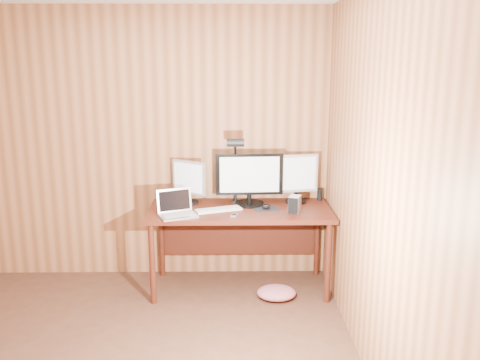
{
  "coord_description": "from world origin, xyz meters",
  "views": [
    {
      "loc": [
        0.87,
        -2.65,
        2.01
      ],
      "look_at": [
        0.93,
        1.58,
        1.02
      ],
      "focal_mm": 38.0,
      "sensor_mm": 36.0,
      "label": 1
    }
  ],
  "objects_px": {
    "monitor_right": "(296,177)",
    "desk": "(240,219)",
    "hard_drive": "(295,204)",
    "speaker": "(320,194)",
    "keyboard": "(218,210)",
    "phone": "(234,215)",
    "mouse": "(266,206)",
    "monitor_left": "(189,181)",
    "desk_lamp": "(235,161)",
    "laptop": "(176,209)",
    "monitor_center": "(249,178)"
  },
  "relations": [
    {
      "from": "keyboard",
      "to": "phone",
      "type": "xyz_separation_m",
      "value": [
        0.14,
        -0.15,
        -0.0
      ]
    },
    {
      "from": "desk",
      "to": "monitor_right",
      "type": "xyz_separation_m",
      "value": [
        0.52,
        0.12,
        0.36
      ]
    },
    {
      "from": "desk",
      "to": "hard_drive",
      "type": "xyz_separation_m",
      "value": [
        0.47,
        -0.19,
        0.19
      ]
    },
    {
      "from": "monitor_right",
      "to": "speaker",
      "type": "bearing_deg",
      "value": 7.12
    },
    {
      "from": "hard_drive",
      "to": "monitor_left",
      "type": "bearing_deg",
      "value": -177.84
    },
    {
      "from": "desk",
      "to": "phone",
      "type": "bearing_deg",
      "value": -99.9
    },
    {
      "from": "mouse",
      "to": "monitor_left",
      "type": "bearing_deg",
      "value": 166.53
    },
    {
      "from": "monitor_right",
      "to": "mouse",
      "type": "relative_size",
      "value": 3.95
    },
    {
      "from": "phone",
      "to": "desk",
      "type": "bearing_deg",
      "value": 94.63
    },
    {
      "from": "desk",
      "to": "mouse",
      "type": "xyz_separation_m",
      "value": [
        0.23,
        -0.08,
        0.15
      ]
    },
    {
      "from": "hard_drive",
      "to": "speaker",
      "type": "bearing_deg",
      "value": 73.59
    },
    {
      "from": "desk",
      "to": "monitor_center",
      "type": "relative_size",
      "value": 2.66
    },
    {
      "from": "desk",
      "to": "phone",
      "type": "distance_m",
      "value": 0.32
    },
    {
      "from": "phone",
      "to": "monitor_right",
      "type": "bearing_deg",
      "value": 50.25
    },
    {
      "from": "phone",
      "to": "desk_lamp",
      "type": "bearing_deg",
      "value": 102.56
    },
    {
      "from": "keyboard",
      "to": "mouse",
      "type": "relative_size",
      "value": 3.72
    },
    {
      "from": "keyboard",
      "to": "phone",
      "type": "height_order",
      "value": "keyboard"
    },
    {
      "from": "monitor_center",
      "to": "monitor_left",
      "type": "xyz_separation_m",
      "value": [
        -0.54,
        0.05,
        -0.03
      ]
    },
    {
      "from": "laptop",
      "to": "speaker",
      "type": "distance_m",
      "value": 1.36
    },
    {
      "from": "monitor_right",
      "to": "desk",
      "type": "bearing_deg",
      "value": -177.86
    },
    {
      "from": "monitor_left",
      "to": "hard_drive",
      "type": "height_order",
      "value": "monitor_left"
    },
    {
      "from": "mouse",
      "to": "desk_lamp",
      "type": "bearing_deg",
      "value": 154.8
    },
    {
      "from": "desk",
      "to": "laptop",
      "type": "distance_m",
      "value": 0.62
    },
    {
      "from": "desk",
      "to": "speaker",
      "type": "xyz_separation_m",
      "value": [
        0.75,
        0.2,
        0.18
      ]
    },
    {
      "from": "keyboard",
      "to": "speaker",
      "type": "height_order",
      "value": "speaker"
    },
    {
      "from": "monitor_center",
      "to": "hard_drive",
      "type": "xyz_separation_m",
      "value": [
        0.38,
        -0.24,
        -0.17
      ]
    },
    {
      "from": "mouse",
      "to": "hard_drive",
      "type": "xyz_separation_m",
      "value": [
        0.24,
        -0.1,
        0.05
      ]
    },
    {
      "from": "mouse",
      "to": "hard_drive",
      "type": "distance_m",
      "value": 0.26
    },
    {
      "from": "monitor_center",
      "to": "monitor_left",
      "type": "distance_m",
      "value": 0.55
    },
    {
      "from": "monitor_center",
      "to": "monitor_right",
      "type": "height_order",
      "value": "monitor_center"
    },
    {
      "from": "hard_drive",
      "to": "speaker",
      "type": "relative_size",
      "value": 1.35
    },
    {
      "from": "desk_lamp",
      "to": "keyboard",
      "type": "bearing_deg",
      "value": -125.25
    },
    {
      "from": "keyboard",
      "to": "hard_drive",
      "type": "distance_m",
      "value": 0.66
    },
    {
      "from": "desk",
      "to": "monitor_right",
      "type": "height_order",
      "value": "monitor_right"
    },
    {
      "from": "hard_drive",
      "to": "desk",
      "type": "bearing_deg",
      "value": 177.96
    },
    {
      "from": "monitor_center",
      "to": "speaker",
      "type": "bearing_deg",
      "value": 9.45
    },
    {
      "from": "monitor_center",
      "to": "keyboard",
      "type": "relative_size",
      "value": 1.43
    },
    {
      "from": "monitor_left",
      "to": "mouse",
      "type": "bearing_deg",
      "value": 17.02
    },
    {
      "from": "laptop",
      "to": "desk_lamp",
      "type": "height_order",
      "value": "desk_lamp"
    },
    {
      "from": "monitor_left",
      "to": "hard_drive",
      "type": "xyz_separation_m",
      "value": [
        0.92,
        -0.29,
        -0.14
      ]
    },
    {
      "from": "desk",
      "to": "keyboard",
      "type": "distance_m",
      "value": 0.26
    },
    {
      "from": "desk",
      "to": "monitor_left",
      "type": "xyz_separation_m",
      "value": [
        -0.46,
        0.11,
        0.33
      ]
    },
    {
      "from": "desk",
      "to": "keyboard",
      "type": "relative_size",
      "value": 3.81
    },
    {
      "from": "desk_lamp",
      "to": "mouse",
      "type": "bearing_deg",
      "value": -23.52
    },
    {
      "from": "desk",
      "to": "desk_lamp",
      "type": "relative_size",
      "value": 2.46
    },
    {
      "from": "monitor_left",
      "to": "phone",
      "type": "relative_size",
      "value": 4.07
    },
    {
      "from": "speaker",
      "to": "phone",
      "type": "bearing_deg",
      "value": -148.79
    },
    {
      "from": "monitor_left",
      "to": "mouse",
      "type": "relative_size",
      "value": 3.48
    },
    {
      "from": "phone",
      "to": "speaker",
      "type": "bearing_deg",
      "value": 45.74
    },
    {
      "from": "speaker",
      "to": "keyboard",
      "type": "bearing_deg",
      "value": -160.59
    }
  ]
}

